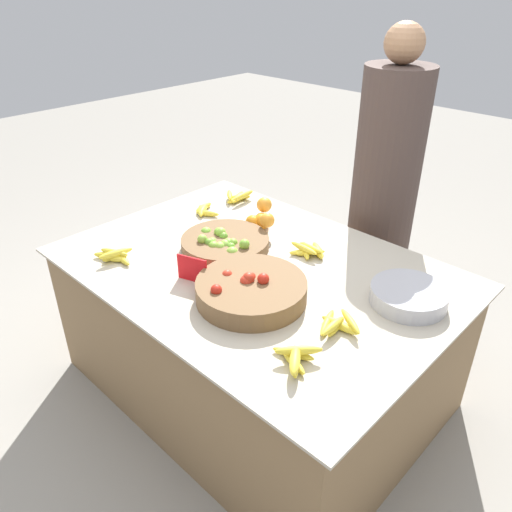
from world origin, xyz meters
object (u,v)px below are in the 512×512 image
tomato_basket (251,290)px  price_sign (192,269)px  lime_bowl (224,243)px  metal_bowl (409,296)px  vendor_person (383,202)px

tomato_basket → price_sign: size_ratio=3.26×
lime_bowl → price_sign: 0.29m
lime_bowl → price_sign: size_ratio=3.05×
metal_bowl → tomato_basket: bearing=-138.9°
lime_bowl → price_sign: bearing=-68.8°
tomato_basket → metal_bowl: bearing=41.1°
price_sign → vendor_person: bearing=61.6°
metal_bowl → price_sign: bearing=-146.5°
tomato_basket → vendor_person: vendor_person is taller
lime_bowl → vendor_person: 0.89m
lime_bowl → vendor_person: vendor_person is taller
metal_bowl → price_sign: price_sign is taller
vendor_person → lime_bowl: bearing=-109.5°
price_sign → vendor_person: (0.19, 1.11, -0.00)m
tomato_basket → metal_bowl: size_ratio=1.47×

